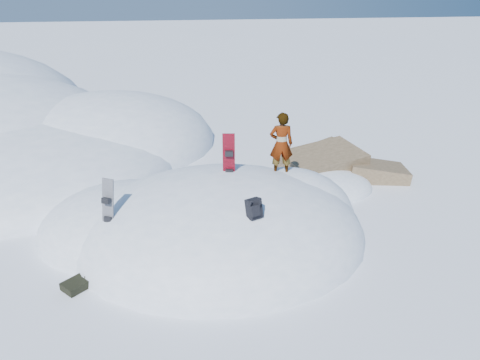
{
  "coord_description": "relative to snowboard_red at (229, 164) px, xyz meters",
  "views": [
    {
      "loc": [
        -0.9,
        -9.81,
        5.82
      ],
      "look_at": [
        0.52,
        0.3,
        1.34
      ],
      "focal_mm": 35.0,
      "sensor_mm": 36.0,
      "label": 1
    }
  ],
  "objects": [
    {
      "name": "snowboard_red",
      "position": [
        0.0,
        0.0,
        0.0
      ],
      "size": [
        0.3,
        0.17,
        1.58
      ],
      "rotation": [
        0.0,
        0.0,
        -0.13
      ],
      "color": "#AA091F",
      "rests_on": "snow_mound"
    },
    {
      "name": "ground",
      "position": [
        -0.29,
        -0.58,
        -1.64
      ],
      "size": [
        120.0,
        120.0,
        0.0
      ],
      "primitive_type": "plane",
      "color": "white",
      "rests_on": "ground"
    },
    {
      "name": "rock_outcrop",
      "position": [
        3.42,
        2.43,
        -1.63
      ],
      "size": [
        4.68,
        4.41,
        1.68
      ],
      "color": "#7A6145",
      "rests_on": "ground"
    },
    {
      "name": "snowboard_dark",
      "position": [
        -2.76,
        -1.2,
        -0.46
      ],
      "size": [
        0.38,
        0.39,
        1.45
      ],
      "rotation": [
        0.0,
        0.0,
        -0.5
      ],
      "color": "black",
      "rests_on": "snow_mound"
    },
    {
      "name": "person",
      "position": [
        1.35,
        0.32,
        0.34
      ],
      "size": [
        0.62,
        0.43,
        1.62
      ],
      "primitive_type": "imported",
      "rotation": [
        0.0,
        0.0,
        3.07
      ],
      "color": "slate",
      "rests_on": "snow_mound"
    },
    {
      "name": "snow_mound",
      "position": [
        -0.47,
        -0.34,
        -1.64
      ],
      "size": [
        8.0,
        6.0,
        3.0
      ],
      "color": "white",
      "rests_on": "ground"
    },
    {
      "name": "gear_pile",
      "position": [
        -3.31,
        -2.17,
        -1.54
      ],
      "size": [
        0.8,
        0.7,
        0.21
      ],
      "rotation": [
        0.0,
        0.0,
        0.75
      ],
      "color": "black",
      "rests_on": "ground"
    },
    {
      "name": "backpack",
      "position": [
        0.27,
        -2.05,
        -0.18
      ],
      "size": [
        0.39,
        0.43,
        0.49
      ],
      "rotation": [
        0.0,
        0.0,
        0.42
      ],
      "color": "black",
      "rests_on": "snow_mound"
    }
  ]
}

